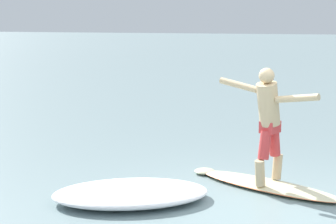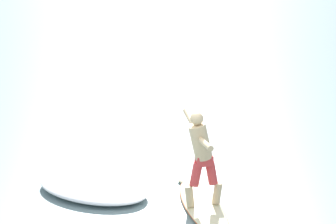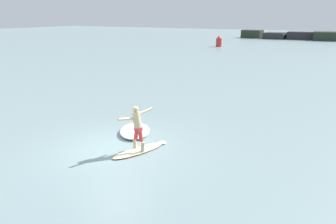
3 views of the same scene
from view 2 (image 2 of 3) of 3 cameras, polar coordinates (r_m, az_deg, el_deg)
name	(u,v)px [view 2 (image 2 of 3)]	position (r m, az deg, el deg)	size (l,w,h in m)	color
surfboard	(203,206)	(13.06, 2.50, -6.74)	(1.31, 2.40, 0.22)	beige
surfer	(201,152)	(12.62, 2.38, -2.86)	(0.72, 1.46, 1.60)	tan
wave_foam_at_tail	(93,187)	(13.63, -5.37, -5.40)	(2.09, 2.36, 0.21)	white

